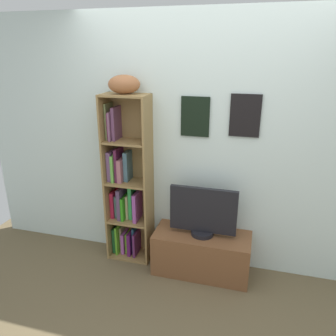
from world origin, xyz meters
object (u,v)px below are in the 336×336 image
at_px(bookshelf, 126,188).
at_px(tv_stand, 201,253).
at_px(football, 124,84).
at_px(television, 203,213).

xyz_separation_m(bookshelf, tv_stand, (0.82, -0.10, -0.57)).
bearing_deg(football, bookshelf, 143.64).
bearing_deg(bookshelf, tv_stand, -7.11).
bearing_deg(bookshelf, football, -36.36).
xyz_separation_m(bookshelf, television, (0.82, -0.10, -0.12)).
bearing_deg(television, bookshelf, 172.97).
xyz_separation_m(football, tv_stand, (0.78, -0.07, -1.61)).
xyz_separation_m(bookshelf, football, (0.04, -0.03, 1.05)).
distance_m(tv_stand, television, 0.45).
height_order(tv_stand, television, television).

